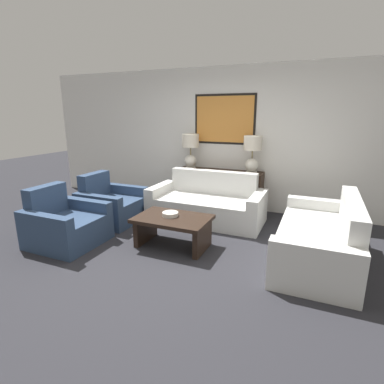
% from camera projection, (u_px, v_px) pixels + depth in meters
% --- Properties ---
extents(ground_plane, '(20.00, 20.00, 0.00)m').
position_uv_depth(ground_plane, '(168.00, 255.00, 3.95)').
color(ground_plane, '#28282D').
extents(back_wall, '(7.99, 0.12, 2.65)m').
position_uv_depth(back_wall, '(225.00, 139.00, 5.74)').
color(back_wall, silver).
rests_on(back_wall, ground_plane).
extents(console_table, '(1.62, 0.38, 0.77)m').
position_uv_depth(console_table, '(219.00, 190.00, 5.74)').
color(console_table, '#332319').
rests_on(console_table, ground_plane).
extents(table_lamp_left, '(0.32, 0.32, 0.66)m').
position_uv_depth(table_lamp_left, '(190.00, 148.00, 5.78)').
color(table_lamp_left, silver).
rests_on(table_lamp_left, console_table).
extents(table_lamp_right, '(0.32, 0.32, 0.66)m').
position_uv_depth(table_lamp_right, '(252.00, 151.00, 5.32)').
color(table_lamp_right, silver).
rests_on(table_lamp_right, console_table).
extents(couch_by_back_wall, '(1.93, 0.91, 0.82)m').
position_uv_depth(couch_by_back_wall, '(207.00, 205.00, 5.19)').
color(couch_by_back_wall, silver).
rests_on(couch_by_back_wall, ground_plane).
extents(couch_by_side, '(0.91, 1.93, 0.82)m').
position_uv_depth(couch_by_side, '(320.00, 239.00, 3.76)').
color(couch_by_side, silver).
rests_on(couch_by_side, ground_plane).
extents(coffee_table, '(1.02, 0.67, 0.43)m').
position_uv_depth(coffee_table, '(173.00, 225.00, 4.14)').
color(coffee_table, black).
rests_on(coffee_table, ground_plane).
extents(decorative_bowl, '(0.22, 0.22, 0.06)m').
position_uv_depth(decorative_bowl, '(170.00, 214.00, 4.14)').
color(decorative_bowl, beige).
rests_on(decorative_bowl, coffee_table).
extents(armchair_near_back_wall, '(0.90, 0.90, 0.81)m').
position_uv_depth(armchair_near_back_wall, '(111.00, 205.00, 5.16)').
color(armchair_near_back_wall, navy).
rests_on(armchair_near_back_wall, ground_plane).
extents(armchair_near_camera, '(0.90, 0.90, 0.81)m').
position_uv_depth(armchair_near_camera, '(66.00, 225.00, 4.25)').
color(armchair_near_camera, navy).
rests_on(armchair_near_camera, ground_plane).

